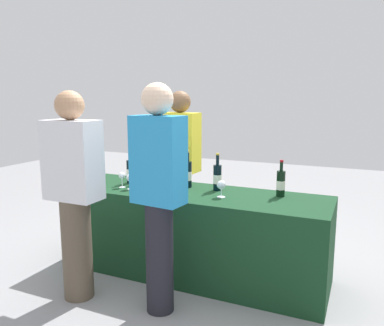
# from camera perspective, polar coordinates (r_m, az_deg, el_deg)

# --- Properties ---
(ground_plane) EXTENTS (12.00, 12.00, 0.00)m
(ground_plane) POSITION_cam_1_polar(r_m,az_deg,el_deg) (3.57, 0.00, -15.92)
(ground_plane) COLOR gray
(tasting_table) EXTENTS (2.31, 0.69, 0.74)m
(tasting_table) POSITION_cam_1_polar(r_m,az_deg,el_deg) (3.42, 0.00, -10.31)
(tasting_table) COLOR #14381E
(tasting_table) RESTS_ON ground_plane
(wine_bottle_0) EXTENTS (0.07, 0.07, 0.32)m
(wine_bottle_0) POSITION_cam_1_polar(r_m,az_deg,el_deg) (3.67, -9.09, -1.20)
(wine_bottle_0) COLOR black
(wine_bottle_0) RESTS_ON tasting_table
(wine_bottle_1) EXTENTS (0.08, 0.08, 0.29)m
(wine_bottle_1) POSITION_cam_1_polar(r_m,az_deg,el_deg) (3.66, -7.26, -1.32)
(wine_bottle_1) COLOR black
(wine_bottle_1) RESTS_ON tasting_table
(wine_bottle_2) EXTENTS (0.07, 0.07, 0.30)m
(wine_bottle_2) POSITION_cam_1_polar(r_m,az_deg,el_deg) (3.55, -5.82, -1.56)
(wine_bottle_2) COLOR black
(wine_bottle_2) RESTS_ON tasting_table
(wine_bottle_3) EXTENTS (0.07, 0.07, 0.33)m
(wine_bottle_3) POSITION_cam_1_polar(r_m,az_deg,el_deg) (3.45, -0.63, -1.64)
(wine_bottle_3) COLOR black
(wine_bottle_3) RESTS_ON tasting_table
(wine_bottle_4) EXTENTS (0.07, 0.07, 0.33)m
(wine_bottle_4) POSITION_cam_1_polar(r_m,az_deg,el_deg) (3.35, 3.78, -2.11)
(wine_bottle_4) COLOR black
(wine_bottle_4) RESTS_ON tasting_table
(wine_bottle_5) EXTENTS (0.07, 0.07, 0.30)m
(wine_bottle_5) POSITION_cam_1_polar(r_m,az_deg,el_deg) (3.22, 13.00, -2.94)
(wine_bottle_5) COLOR black
(wine_bottle_5) RESTS_ON tasting_table
(wine_glass_0) EXTENTS (0.07, 0.07, 0.15)m
(wine_glass_0) POSITION_cam_1_polar(r_m,az_deg,el_deg) (3.55, -13.27, -1.78)
(wine_glass_0) COLOR silver
(wine_glass_0) RESTS_ON tasting_table
(wine_glass_1) EXTENTS (0.06, 0.06, 0.14)m
(wine_glass_1) POSITION_cam_1_polar(r_m,az_deg,el_deg) (3.50, -10.32, -1.92)
(wine_glass_1) COLOR silver
(wine_glass_1) RESTS_ON tasting_table
(wine_glass_2) EXTENTS (0.07, 0.07, 0.14)m
(wine_glass_2) POSITION_cam_1_polar(r_m,az_deg,el_deg) (3.42, -9.12, -2.22)
(wine_glass_2) COLOR silver
(wine_glass_2) RESTS_ON tasting_table
(wine_glass_3) EXTENTS (0.07, 0.07, 0.15)m
(wine_glass_3) POSITION_cam_1_polar(r_m,az_deg,el_deg) (3.23, -4.52, -2.70)
(wine_glass_3) COLOR silver
(wine_glass_3) RESTS_ON tasting_table
(wine_glass_4) EXTENTS (0.07, 0.07, 0.14)m
(wine_glass_4) POSITION_cam_1_polar(r_m,az_deg,el_deg) (3.12, 4.36, -3.34)
(wine_glass_4) COLOR silver
(wine_glass_4) RESTS_ON tasting_table
(server_pouring) EXTENTS (0.39, 0.24, 1.61)m
(server_pouring) POSITION_cam_1_polar(r_m,az_deg,el_deg) (3.94, -1.74, -0.06)
(server_pouring) COLOR brown
(server_pouring) RESTS_ON ground_plane
(guest_0) EXTENTS (0.41, 0.23, 1.59)m
(guest_0) POSITION_cam_1_polar(r_m,az_deg,el_deg) (3.03, -17.06, -3.87)
(guest_0) COLOR brown
(guest_0) RESTS_ON ground_plane
(guest_1) EXTENTS (0.38, 0.24, 1.64)m
(guest_1) POSITION_cam_1_polar(r_m,az_deg,el_deg) (2.70, -4.96, -4.03)
(guest_1) COLOR black
(guest_1) RESTS_ON ground_plane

